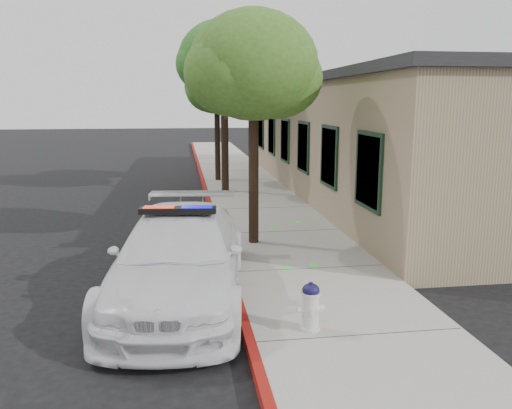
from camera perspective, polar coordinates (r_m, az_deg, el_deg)
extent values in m
plane|color=black|center=(10.09, -3.23, -8.37)|extent=(120.00, 120.00, 0.00)
cube|color=gray|center=(13.12, 2.57, -3.34)|extent=(3.20, 60.00, 0.15)
cube|color=maroon|center=(12.93, -4.17, -3.56)|extent=(0.14, 60.00, 0.16)
cube|color=#998864|center=(19.98, 13.90, 7.01)|extent=(7.00, 20.00, 4.00)
cube|color=black|center=(19.94, 14.19, 13.09)|extent=(7.30, 20.30, 0.24)
cube|color=black|center=(11.29, 12.45, 3.70)|extent=(0.08, 1.48, 1.68)
cube|color=black|center=(14.11, 8.16, 5.34)|extent=(0.08, 1.48, 1.68)
cube|color=black|center=(17.00, 5.30, 6.41)|extent=(0.08, 1.48, 1.68)
cube|color=black|center=(19.92, 3.27, 7.17)|extent=(0.08, 1.48, 1.68)
cube|color=black|center=(22.86, 1.75, 7.72)|extent=(0.08, 1.48, 1.68)
cube|color=black|center=(25.81, 0.58, 8.14)|extent=(0.08, 1.48, 1.68)
cube|color=black|center=(28.77, -0.36, 8.47)|extent=(0.08, 1.48, 1.68)
imported|color=white|center=(8.95, -8.54, -5.84)|extent=(2.76, 5.55, 1.55)
cube|color=black|center=(8.74, -8.70, -0.62)|extent=(1.22, 0.42, 0.10)
cube|color=red|center=(8.79, -10.77, -0.59)|extent=(0.54, 0.30, 0.11)
cube|color=#110CDC|center=(8.71, -6.61, -0.57)|extent=(0.54, 0.30, 0.11)
cylinder|color=silver|center=(7.69, 6.06, -13.52)|extent=(0.30, 0.30, 0.05)
cylinder|color=silver|center=(7.58, 6.10, -11.68)|extent=(0.25, 0.25, 0.48)
cylinder|color=silver|center=(7.48, 6.14, -9.86)|extent=(0.28, 0.28, 0.04)
ellipsoid|color=#120E36|center=(7.46, 6.15, -9.48)|extent=(0.25, 0.25, 0.19)
cylinder|color=#120E36|center=(7.43, 6.17, -8.86)|extent=(0.06, 0.06, 0.05)
cylinder|color=silver|center=(7.53, 5.00, -11.64)|extent=(0.11, 0.10, 0.10)
cylinder|color=silver|center=(7.62, 7.19, -11.41)|extent=(0.11, 0.10, 0.10)
cylinder|color=silver|center=(7.43, 6.47, -11.83)|extent=(0.13, 0.11, 0.12)
cylinder|color=black|center=(11.80, -0.27, 3.43)|extent=(0.23, 0.23, 3.25)
ellipsoid|color=#2F571B|center=(11.72, -0.29, 15.30)|extent=(2.88, 2.88, 2.45)
ellipsoid|color=#2F571B|center=(11.91, 2.13, 13.92)|extent=(2.16, 2.16, 1.84)
ellipsoid|color=#2F571B|center=(11.50, -2.33, 14.46)|extent=(2.25, 2.25, 1.92)
cylinder|color=black|center=(18.92, -3.51, 7.32)|extent=(0.27, 0.27, 3.85)
ellipsoid|color=#1F5C1C|center=(18.93, -3.62, 15.99)|extent=(3.22, 3.22, 2.74)
ellipsoid|color=#1F5C1C|center=(19.10, -2.10, 15.02)|extent=(2.60, 2.60, 2.21)
ellipsoid|color=#1F5C1C|center=(18.84, -5.05, 15.35)|extent=(2.50, 2.50, 2.12)
cylinder|color=black|center=(21.70, -4.33, 6.83)|extent=(0.23, 0.23, 3.10)
ellipsoid|color=#355A1C|center=(21.65, -4.42, 13.03)|extent=(2.66, 2.66, 2.26)
ellipsoid|color=#355A1C|center=(21.92, -3.38, 12.33)|extent=(2.04, 2.04, 1.73)
ellipsoid|color=#355A1C|center=(21.32, -4.94, 12.57)|extent=(2.12, 2.12, 1.81)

